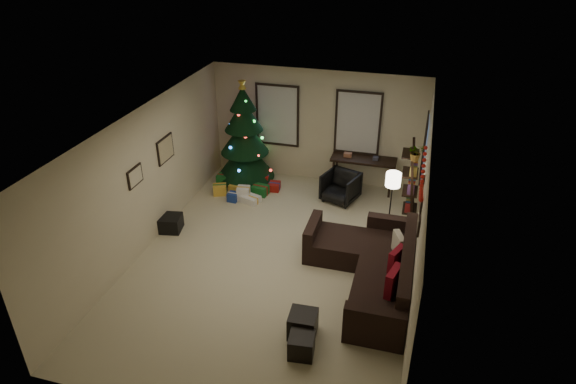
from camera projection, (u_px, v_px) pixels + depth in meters
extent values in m
plane|color=#BDB38F|center=(274.00, 260.00, 9.34)|extent=(7.00, 7.00, 0.00)
plane|color=white|center=(272.00, 124.00, 8.04)|extent=(7.00, 7.00, 0.00)
plane|color=beige|center=(317.00, 127.00, 11.65)|extent=(5.00, 0.00, 5.00)
plane|color=beige|center=(184.00, 340.00, 5.73)|extent=(5.00, 0.00, 5.00)
plane|color=beige|center=(145.00, 180.00, 9.28)|extent=(0.00, 7.00, 7.00)
plane|color=beige|center=(420.00, 217.00, 8.11)|extent=(0.00, 7.00, 7.00)
cube|color=#728CB2|center=(278.00, 115.00, 11.75)|extent=(0.94, 0.02, 1.35)
cube|color=beige|center=(278.00, 115.00, 11.75)|extent=(0.94, 0.03, 1.35)
cube|color=#728CB2|center=(358.00, 123.00, 11.31)|extent=(0.94, 0.02, 1.35)
cube|color=beige|center=(358.00, 123.00, 11.31)|extent=(0.94, 0.03, 1.35)
cube|color=#728CB2|center=(425.00, 148.00, 10.20)|extent=(0.05, 0.27, 1.17)
cube|color=beige|center=(425.00, 148.00, 10.20)|extent=(0.05, 0.45, 1.17)
cylinder|color=black|center=(246.00, 175.00, 12.12)|extent=(0.10, 0.10, 0.30)
cone|color=black|center=(245.00, 158.00, 11.90)|extent=(1.38, 1.38, 0.96)
cone|color=black|center=(244.00, 136.00, 11.63)|extent=(1.14, 1.14, 0.81)
cone|color=black|center=(243.00, 115.00, 11.39)|extent=(0.89, 0.89, 0.71)
cone|color=black|center=(243.00, 98.00, 11.19)|extent=(0.61, 0.61, 0.56)
cylinder|color=maroon|center=(246.00, 180.00, 12.18)|extent=(1.12, 1.12, 0.04)
cube|color=#14591E|center=(260.00, 190.00, 11.52)|extent=(0.35, 0.28, 0.22)
cube|color=silver|center=(244.00, 193.00, 11.32)|extent=(0.28, 0.25, 0.30)
cube|color=maroon|center=(274.00, 186.00, 11.72)|extent=(0.25, 0.30, 0.18)
cube|color=gold|center=(220.00, 190.00, 11.51)|extent=(0.30, 0.22, 0.25)
cube|color=navy|center=(233.00, 197.00, 11.26)|extent=(0.22, 0.22, 0.20)
cube|color=#14591E|center=(223.00, 180.00, 11.91)|extent=(0.26, 0.26, 0.28)
cube|color=silver|center=(251.00, 199.00, 11.22)|extent=(0.40, 0.30, 0.15)
cube|color=maroon|center=(263.00, 180.00, 11.94)|extent=(0.28, 0.29, 0.26)
cube|color=gold|center=(235.00, 187.00, 11.69)|extent=(0.23, 0.30, 0.19)
cube|color=black|center=(383.00, 279.00, 8.50)|extent=(0.91, 2.44, 0.43)
cube|color=black|center=(407.00, 262.00, 8.21)|extent=(0.20, 2.44, 0.46)
cube|color=black|center=(374.00, 327.00, 7.33)|extent=(0.91, 0.20, 0.67)
cube|color=black|center=(391.00, 232.00, 9.56)|extent=(0.91, 0.20, 0.67)
cube|color=black|center=(339.00, 246.00, 9.35)|extent=(0.86, 0.91, 0.43)
cube|color=black|center=(312.00, 237.00, 9.42)|extent=(0.18, 0.91, 0.67)
cube|color=maroon|center=(393.00, 281.00, 7.78)|extent=(0.24, 0.46, 0.45)
cube|color=maroon|center=(396.00, 259.00, 8.29)|extent=(0.26, 0.41, 0.40)
cube|color=#BCB198|center=(398.00, 244.00, 8.68)|extent=(0.25, 0.41, 0.39)
cube|color=black|center=(303.00, 324.00, 7.58)|extent=(0.43, 0.43, 0.40)
cube|color=black|center=(301.00, 345.00, 7.24)|extent=(0.40, 0.40, 0.34)
cube|color=black|center=(364.00, 160.00, 11.42)|extent=(1.49, 0.53, 0.05)
cylinder|color=black|center=(333.00, 176.00, 11.58)|extent=(0.05, 0.05, 0.74)
cylinder|color=black|center=(336.00, 168.00, 11.94)|extent=(0.05, 0.05, 0.74)
cylinder|color=black|center=(390.00, 183.00, 11.28)|extent=(0.05, 0.05, 0.74)
cylinder|color=black|center=(392.00, 175.00, 11.64)|extent=(0.05, 0.05, 0.74)
imported|color=black|center=(341.00, 187.00, 11.17)|extent=(0.82, 0.79, 0.68)
cube|color=black|center=(412.00, 190.00, 9.83)|extent=(0.05, 0.05, 1.83)
cube|color=black|center=(413.00, 179.00, 10.24)|extent=(0.05, 0.05, 1.83)
cube|color=black|center=(408.00, 208.00, 10.31)|extent=(0.30, 0.51, 0.03)
cube|color=black|center=(410.00, 191.00, 10.11)|extent=(0.30, 0.51, 0.03)
cube|color=black|center=(413.00, 173.00, 9.92)|extent=(0.30, 0.51, 0.03)
cube|color=black|center=(415.00, 154.00, 9.72)|extent=(0.30, 0.51, 0.03)
imported|color=#4C4C4C|center=(416.00, 150.00, 9.41)|extent=(0.51, 0.48, 0.44)
cylinder|color=black|center=(387.00, 233.00, 10.11)|extent=(0.24, 0.24, 0.03)
cylinder|color=black|center=(390.00, 208.00, 9.83)|extent=(0.03, 0.03, 1.15)
cylinder|color=white|center=(393.00, 180.00, 9.52)|extent=(0.29, 0.29, 0.27)
cube|color=black|center=(165.00, 149.00, 9.85)|extent=(0.04, 0.60, 0.50)
cube|color=tan|center=(165.00, 149.00, 9.85)|extent=(0.01, 0.54, 0.45)
cube|color=black|center=(135.00, 176.00, 8.89)|extent=(0.04, 0.45, 0.35)
cube|color=beige|center=(135.00, 176.00, 8.89)|extent=(0.01, 0.41, 0.31)
cube|color=black|center=(419.00, 226.00, 7.51)|extent=(0.03, 0.22, 0.28)
cube|color=black|center=(421.00, 206.00, 7.73)|extent=(0.03, 0.18, 0.22)
cube|color=black|center=(419.00, 222.00, 7.88)|extent=(0.03, 0.20, 0.16)
cube|color=black|center=(421.00, 202.00, 8.09)|extent=(0.03, 0.26, 0.20)
cube|color=black|center=(421.00, 197.00, 8.43)|extent=(0.03, 0.18, 0.24)
cube|color=black|center=(424.00, 181.00, 8.29)|extent=(0.03, 0.16, 0.16)
cube|color=#990F0C|center=(312.00, 124.00, 11.77)|extent=(0.14, 0.04, 0.30)
cube|color=white|center=(312.00, 118.00, 11.70)|extent=(0.16, 0.05, 0.08)
cube|color=#990F0C|center=(314.00, 130.00, 11.81)|extent=(0.10, 0.04, 0.08)
cube|color=#990F0C|center=(325.00, 122.00, 11.62)|extent=(0.14, 0.04, 0.30)
cube|color=white|center=(326.00, 115.00, 11.55)|extent=(0.16, 0.05, 0.08)
cube|color=#990F0C|center=(328.00, 127.00, 11.66)|extent=(0.10, 0.04, 0.08)
cube|color=black|center=(166.00, 223.00, 10.18)|extent=(0.71, 0.54, 0.32)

